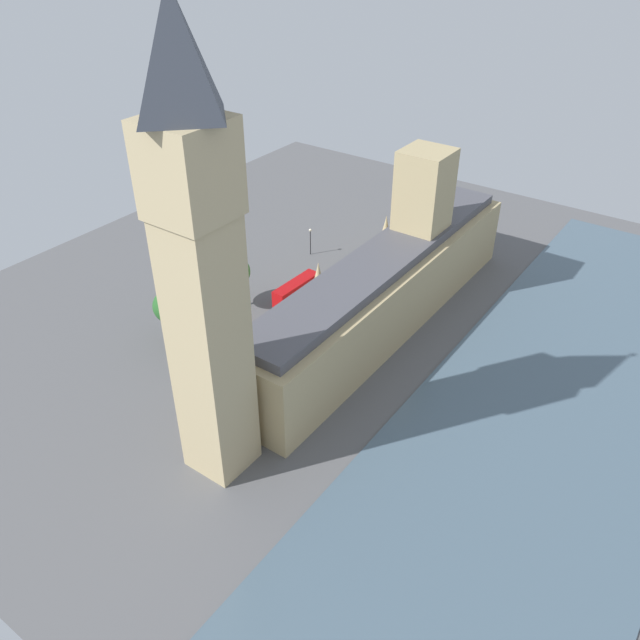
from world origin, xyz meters
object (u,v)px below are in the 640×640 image
at_px(car_black_kerbside, 202,367).
at_px(car_white_trailing, 384,247).
at_px(pedestrian_corner, 392,260).
at_px(street_lamp_by_river_gate, 310,236).
at_px(parliament_building, 387,283).
at_px(plane_tree_under_trees, 230,272).
at_px(plane_tree_leading, 174,306).
at_px(pedestrian_midblock, 237,381).
at_px(clock_tower, 200,261).
at_px(car_dark_green_near_tower, 362,257).
at_px(pedestrian_far_end, 399,256).
at_px(double_decker_bus_opposite_hall, 296,292).

bearing_deg(car_black_kerbside, car_white_trailing, -89.73).
height_order(pedestrian_corner, street_lamp_by_river_gate, street_lamp_by_river_gate).
bearing_deg(parliament_building, car_black_kerbside, 61.15).
height_order(parliament_building, plane_tree_under_trees, parliament_building).
xyz_separation_m(plane_tree_under_trees, street_lamp_by_river_gate, (0.60, -24.53, -3.22)).
xyz_separation_m(car_white_trailing, car_black_kerbside, (2.35, 51.62, -0.00)).
bearing_deg(car_black_kerbside, plane_tree_under_trees, -59.77).
xyz_separation_m(car_white_trailing, pedestrian_corner, (-4.07, 3.77, -0.18)).
relative_size(parliament_building, street_lamp_by_river_gate, 11.86).
distance_m(car_black_kerbside, plane_tree_leading, 11.26).
xyz_separation_m(pedestrian_midblock, plane_tree_under_trees, (15.23, -16.05, 6.60)).
height_order(clock_tower, plane_tree_under_trees, clock_tower).
height_order(car_dark_green_near_tower, plane_tree_leading, plane_tree_leading).
xyz_separation_m(car_black_kerbside, pedestrian_far_end, (-6.67, -50.29, -0.17)).
bearing_deg(plane_tree_leading, car_white_trailing, -102.76).
height_order(car_black_kerbside, pedestrian_midblock, car_black_kerbside).
relative_size(pedestrian_far_end, street_lamp_by_river_gate, 0.28).
xyz_separation_m(car_white_trailing, pedestrian_midblock, (-4.19, 50.87, -0.16)).
bearing_deg(pedestrian_far_end, car_dark_green_near_tower, 6.71).
bearing_deg(car_white_trailing, parliament_building, 126.46).
bearing_deg(plane_tree_leading, car_dark_green_near_tower, -102.86).
xyz_separation_m(car_black_kerbside, plane_tree_leading, (8.60, -3.27, 6.49)).
bearing_deg(double_decker_bus_opposite_hall, plane_tree_under_trees, 41.76).
bearing_deg(car_black_kerbside, pedestrian_corner, -94.76).
bearing_deg(pedestrian_midblock, pedestrian_far_end, 75.59).
xyz_separation_m(double_decker_bus_opposite_hall, car_black_kerbside, (0.14, 24.16, -1.75)).
relative_size(car_white_trailing, car_dark_green_near_tower, 1.04).
relative_size(car_white_trailing, car_black_kerbside, 0.97).
relative_size(clock_tower, pedestrian_corner, 36.90).
relative_size(pedestrian_corner, plane_tree_leading, 0.15).
bearing_deg(plane_tree_under_trees, car_white_trailing, -107.59).
bearing_deg(pedestrian_far_end, street_lamp_by_river_gate, -5.65).
xyz_separation_m(car_white_trailing, street_lamp_by_river_gate, (11.64, 10.29, 3.21)).
height_order(pedestrian_corner, plane_tree_under_trees, plane_tree_under_trees).
bearing_deg(plane_tree_leading, pedestrian_far_end, -107.99).
distance_m(car_black_kerbside, pedestrian_far_end, 50.73).
relative_size(pedestrian_far_end, plane_tree_under_trees, 0.15).
distance_m(plane_tree_under_trees, street_lamp_by_river_gate, 24.74).
bearing_deg(clock_tower, parliament_building, -90.78).
height_order(car_white_trailing, car_black_kerbside, same).
xyz_separation_m(parliament_building, plane_tree_under_trees, (24.66, 12.18, -0.38)).
bearing_deg(car_white_trailing, clock_tower, 107.04).
bearing_deg(parliament_building, pedestrian_far_end, -66.43).
height_order(plane_tree_under_trees, street_lamp_by_river_gate, plane_tree_under_trees).
distance_m(car_black_kerbside, street_lamp_by_river_gate, 42.48).
relative_size(car_black_kerbside, pedestrian_far_end, 2.75).
relative_size(car_white_trailing, pedestrian_far_end, 2.67).
bearing_deg(car_black_kerbside, pedestrian_midblock, -170.57).
bearing_deg(plane_tree_under_trees, car_black_kerbside, 117.36).
relative_size(pedestrian_corner, plane_tree_under_trees, 0.15).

